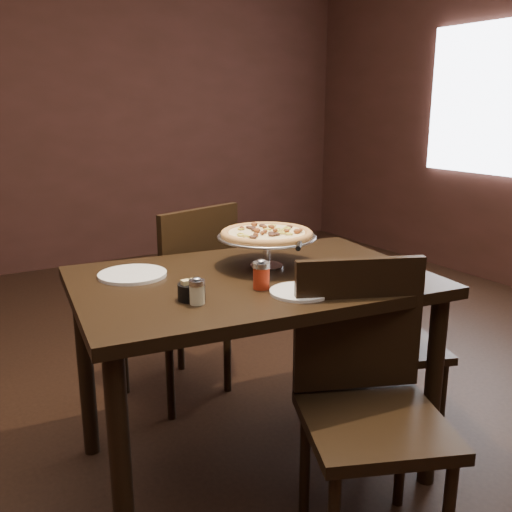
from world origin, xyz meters
TOP-DOWN VIEW (x-y plane):
  - room at (0.06, 0.03)m, footprint 6.04×7.04m
  - dining_table at (-0.07, -0.01)m, footprint 1.42×1.04m
  - pizza_stand at (0.05, 0.08)m, footprint 0.40×0.40m
  - parmesan_shaker at (-0.39, -0.18)m, footprint 0.05×0.05m
  - pepper_flake_shaker at (-0.12, -0.15)m, footprint 0.06×0.06m
  - packet_caddy at (-0.39, -0.13)m, footprint 0.09×0.09m
  - napkin_stack at (0.19, -0.27)m, footprint 0.14×0.14m
  - plate_left at (-0.46, 0.23)m, footprint 0.26×0.26m
  - plate_near at (-0.04, -0.27)m, footprint 0.21×0.21m
  - serving_spatula at (0.05, -0.13)m, footprint 0.16×0.16m
  - chair_far at (-0.06, 0.67)m, footprint 0.57×0.57m
  - chair_near at (0.06, -0.52)m, footprint 0.59×0.59m
  - chair_side at (0.59, -0.06)m, footprint 0.49×0.49m

SIDE VIEW (x-z plane):
  - chair_side at x=0.59m, z-range 0.04..0.85m
  - chair_near at x=0.06m, z-range 0.04..1.00m
  - chair_far at x=-0.06m, z-range 0.05..1.04m
  - dining_table at x=-0.07m, z-range 0.30..1.13m
  - plate_near at x=-0.04m, z-range 0.82..0.83m
  - plate_left at x=-0.46m, z-range 0.82..0.84m
  - napkin_stack at x=0.19m, z-range 0.82..0.84m
  - packet_caddy at x=-0.39m, z-range 0.82..0.89m
  - parmesan_shaker at x=-0.39m, z-range 0.82..0.91m
  - pepper_flake_shaker at x=-0.12m, z-range 0.82..0.93m
  - serving_spatula at x=0.05m, z-range 0.94..0.96m
  - pizza_stand at x=0.05m, z-range 0.87..1.04m
  - room at x=0.06m, z-range -0.02..2.82m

